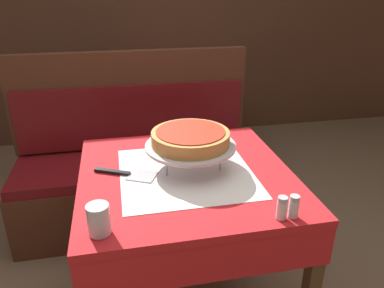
{
  "coord_description": "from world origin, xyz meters",
  "views": [
    {
      "loc": [
        -0.25,
        -1.3,
        1.45
      ],
      "look_at": [
        0.03,
        0.02,
        0.86
      ],
      "focal_mm": 35.0,
      "sensor_mm": 36.0,
      "label": 1
    }
  ],
  "objects_px": {
    "deep_dish_pizza": "(190,138)",
    "water_glass_near": "(99,219)",
    "booth_bench": "(138,177)",
    "dining_table_front": "(186,195)",
    "pepper_shaker": "(294,207)",
    "pizza_server": "(127,174)",
    "dining_table_rear": "(178,84)",
    "salt_shaker": "(282,208)",
    "condiment_caddy": "(183,68)",
    "pizza_pan_stand": "(190,147)"
  },
  "relations": [
    {
      "from": "dining_table_rear",
      "to": "deep_dish_pizza",
      "type": "relative_size",
      "value": 2.43
    },
    {
      "from": "dining_table_front",
      "to": "pizza_server",
      "type": "xyz_separation_m",
      "value": [
        -0.23,
        0.02,
        0.11
      ]
    },
    {
      "from": "dining_table_rear",
      "to": "pepper_shaker",
      "type": "xyz_separation_m",
      "value": [
        0.01,
        -2.11,
        0.14
      ]
    },
    {
      "from": "condiment_caddy",
      "to": "pizza_server",
      "type": "bearing_deg",
      "value": -107.75
    },
    {
      "from": "dining_table_rear",
      "to": "booth_bench",
      "type": "relative_size",
      "value": 0.52
    },
    {
      "from": "pizza_pan_stand",
      "to": "dining_table_rear",
      "type": "bearing_deg",
      "value": 81.9
    },
    {
      "from": "dining_table_rear",
      "to": "deep_dish_pizza",
      "type": "bearing_deg",
      "value": -98.1
    },
    {
      "from": "dining_table_rear",
      "to": "pizza_server",
      "type": "xyz_separation_m",
      "value": [
        -0.5,
        -1.71,
        0.1
      ]
    },
    {
      "from": "dining_table_front",
      "to": "pepper_shaker",
      "type": "xyz_separation_m",
      "value": [
        0.28,
        -0.37,
        0.15
      ]
    },
    {
      "from": "pepper_shaker",
      "to": "condiment_caddy",
      "type": "xyz_separation_m",
      "value": [
        0.01,
        2.04,
        0.01
      ]
    },
    {
      "from": "deep_dish_pizza",
      "to": "pizza_server",
      "type": "relative_size",
      "value": 1.24
    },
    {
      "from": "water_glass_near",
      "to": "pizza_server",
      "type": "bearing_deg",
      "value": 74.43
    },
    {
      "from": "water_glass_near",
      "to": "booth_bench",
      "type": "bearing_deg",
      "value": 81.44
    },
    {
      "from": "dining_table_front",
      "to": "pizza_pan_stand",
      "type": "distance_m",
      "value": 0.2
    },
    {
      "from": "pizza_pan_stand",
      "to": "condiment_caddy",
      "type": "xyz_separation_m",
      "value": [
        0.27,
        1.62,
        -0.04
      ]
    },
    {
      "from": "booth_bench",
      "to": "water_glass_near",
      "type": "xyz_separation_m",
      "value": [
        -0.17,
        -1.13,
        0.48
      ]
    },
    {
      "from": "water_glass_near",
      "to": "condiment_caddy",
      "type": "distance_m",
      "value": 2.09
    },
    {
      "from": "pizza_server",
      "to": "pepper_shaker",
      "type": "distance_m",
      "value": 0.65
    },
    {
      "from": "pizza_pan_stand",
      "to": "condiment_caddy",
      "type": "bearing_deg",
      "value": 80.63
    },
    {
      "from": "booth_bench",
      "to": "dining_table_rear",
      "type": "bearing_deg",
      "value": 65.43
    },
    {
      "from": "dining_table_rear",
      "to": "booth_bench",
      "type": "height_order",
      "value": "booth_bench"
    },
    {
      "from": "deep_dish_pizza",
      "to": "water_glass_near",
      "type": "xyz_separation_m",
      "value": [
        -0.36,
        -0.38,
        -0.08
      ]
    },
    {
      "from": "dining_table_rear",
      "to": "deep_dish_pizza",
      "type": "distance_m",
      "value": 1.72
    },
    {
      "from": "dining_table_front",
      "to": "pepper_shaker",
      "type": "height_order",
      "value": "pepper_shaker"
    },
    {
      "from": "pizza_server",
      "to": "water_glass_near",
      "type": "relative_size",
      "value": 2.6
    },
    {
      "from": "water_glass_near",
      "to": "salt_shaker",
      "type": "relative_size",
      "value": 1.23
    },
    {
      "from": "dining_table_front",
      "to": "booth_bench",
      "type": "bearing_deg",
      "value": 101.16
    },
    {
      "from": "salt_shaker",
      "to": "condiment_caddy",
      "type": "bearing_deg",
      "value": 88.45
    },
    {
      "from": "dining_table_front",
      "to": "pizza_server",
      "type": "bearing_deg",
      "value": 174.12
    },
    {
      "from": "deep_dish_pizza",
      "to": "pepper_shaker",
      "type": "distance_m",
      "value": 0.5
    },
    {
      "from": "dining_table_rear",
      "to": "condiment_caddy",
      "type": "height_order",
      "value": "condiment_caddy"
    },
    {
      "from": "deep_dish_pizza",
      "to": "water_glass_near",
      "type": "distance_m",
      "value": 0.53
    },
    {
      "from": "booth_bench",
      "to": "pizza_pan_stand",
      "type": "height_order",
      "value": "booth_bench"
    },
    {
      "from": "water_glass_near",
      "to": "pepper_shaker",
      "type": "bearing_deg",
      "value": -3.88
    },
    {
      "from": "salt_shaker",
      "to": "pepper_shaker",
      "type": "distance_m",
      "value": 0.04
    },
    {
      "from": "pizza_server",
      "to": "deep_dish_pizza",
      "type": "bearing_deg",
      "value": 5.67
    },
    {
      "from": "dining_table_rear",
      "to": "dining_table_front",
      "type": "bearing_deg",
      "value": -98.79
    },
    {
      "from": "pizza_pan_stand",
      "to": "pizza_server",
      "type": "relative_size",
      "value": 1.46
    },
    {
      "from": "dining_table_front",
      "to": "deep_dish_pizza",
      "type": "bearing_deg",
      "value": 60.07
    },
    {
      "from": "dining_table_front",
      "to": "deep_dish_pizza",
      "type": "relative_size",
      "value": 2.67
    },
    {
      "from": "dining_table_rear",
      "to": "salt_shaker",
      "type": "distance_m",
      "value": 2.11
    },
    {
      "from": "pizza_pan_stand",
      "to": "salt_shaker",
      "type": "relative_size",
      "value": 4.65
    },
    {
      "from": "pizza_server",
      "to": "condiment_caddy",
      "type": "xyz_separation_m",
      "value": [
        0.53,
        1.64,
        0.05
      ]
    },
    {
      "from": "water_glass_near",
      "to": "pepper_shaker",
      "type": "distance_m",
      "value": 0.61
    },
    {
      "from": "pizza_pan_stand",
      "to": "pizza_server",
      "type": "xyz_separation_m",
      "value": [
        -0.26,
        -0.03,
        -0.08
      ]
    },
    {
      "from": "booth_bench",
      "to": "pepper_shaker",
      "type": "relative_size",
      "value": 18.61
    },
    {
      "from": "pizza_pan_stand",
      "to": "water_glass_near",
      "type": "height_order",
      "value": "same"
    },
    {
      "from": "water_glass_near",
      "to": "salt_shaker",
      "type": "bearing_deg",
      "value": -4.16
    },
    {
      "from": "deep_dish_pizza",
      "to": "condiment_caddy",
      "type": "bearing_deg",
      "value": 80.63
    },
    {
      "from": "booth_bench",
      "to": "water_glass_near",
      "type": "relative_size",
      "value": 15.0
    }
  ]
}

